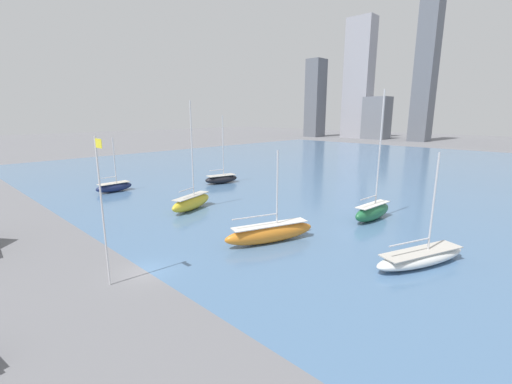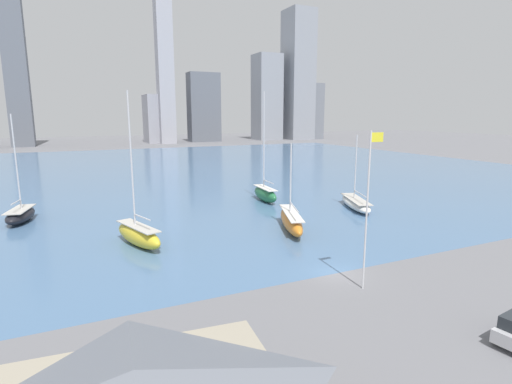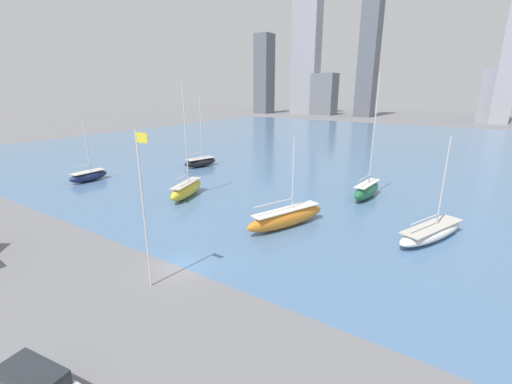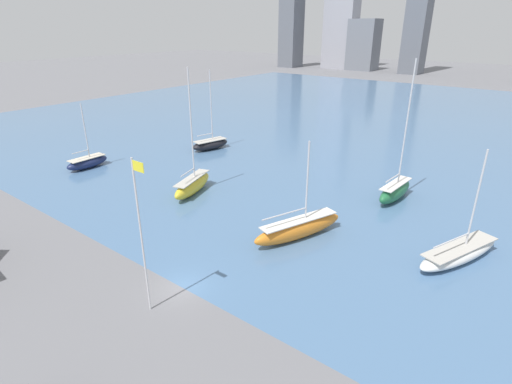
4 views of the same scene
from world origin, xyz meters
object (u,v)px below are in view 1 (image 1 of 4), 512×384
at_px(sailboat_yellow, 191,202).
at_px(sailboat_navy, 114,187).
at_px(sailboat_green, 373,211).
at_px(sailboat_black, 221,179).
at_px(sailboat_white, 421,257).
at_px(flag_pole, 102,208).
at_px(sailboat_orange, 270,233).

bearing_deg(sailboat_yellow, sailboat_navy, 170.38).
relative_size(sailboat_yellow, sailboat_green, 0.93).
relative_size(sailboat_black, sailboat_green, 0.80).
relative_size(sailboat_white, sailboat_navy, 1.11).
bearing_deg(sailboat_white, sailboat_yellow, -151.82).
bearing_deg(sailboat_yellow, sailboat_black, 109.54).
bearing_deg(flag_pole, sailboat_green, 77.13).
height_order(sailboat_black, sailboat_navy, sailboat_black).
height_order(flag_pole, sailboat_white, flag_pole).
xyz_separation_m(flag_pole, sailboat_white, (17.06, 22.11, -5.83)).
xyz_separation_m(sailboat_black, sailboat_green, (33.63, -2.00, 0.29)).
bearing_deg(flag_pole, sailboat_yellow, 127.92).
distance_m(sailboat_yellow, sailboat_green, 25.66).
distance_m(sailboat_yellow, sailboat_navy, 20.25).
xyz_separation_m(sailboat_orange, sailboat_green, (4.32, 15.62, 0.14)).
bearing_deg(flag_pole, sailboat_black, 127.58).
bearing_deg(sailboat_navy, sailboat_yellow, 6.47).
bearing_deg(sailboat_yellow, flag_pole, -69.72).
bearing_deg(sailboat_black, sailboat_navy, -99.94).
xyz_separation_m(sailboat_yellow, sailboat_green, (21.57, 13.90, 0.06)).
relative_size(sailboat_orange, sailboat_green, 0.63).
xyz_separation_m(flag_pole, sailboat_black, (-26.28, 34.15, -5.66)).
distance_m(flag_pole, sailboat_yellow, 23.76).
height_order(sailboat_navy, sailboat_orange, sailboat_orange).
xyz_separation_m(flag_pole, sailboat_yellow, (-14.22, 18.25, -5.43)).
bearing_deg(sailboat_black, sailboat_green, 9.74).
bearing_deg(sailboat_green, sailboat_orange, -101.70).
relative_size(sailboat_white, sailboat_green, 0.65).
distance_m(sailboat_black, sailboat_orange, 34.20).
bearing_deg(sailboat_green, sailboat_navy, -154.35).
height_order(sailboat_yellow, sailboat_green, sailboat_green).
distance_m(sailboat_white, sailboat_green, 13.97).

